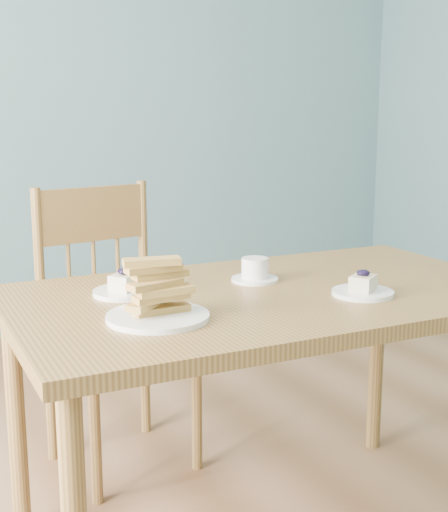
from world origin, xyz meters
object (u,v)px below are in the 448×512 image
object	(u,v)px
biscotti_plate	(157,299)
dining_chair	(114,325)
cheesecake_plate_far	(125,288)
dining_table	(270,317)
coffee_cup	(255,271)
cheesecake_plate_near	(363,289)

from	to	relation	value
biscotti_plate	dining_chair	bearing A→B (deg)	79.31
cheesecake_plate_far	biscotti_plate	xyz separation A→B (m)	(-0.01, -0.26, 0.03)
dining_table	coffee_cup	bearing A→B (deg)	82.61
cheesecake_plate_near	biscotti_plate	distance (m)	0.58
biscotti_plate	dining_table	bearing A→B (deg)	16.34
cheesecake_plate_far	coffee_cup	bearing A→B (deg)	-4.00
dining_table	dining_chair	distance (m)	0.74
dining_table	cheesecake_plate_near	bearing A→B (deg)	-36.39
dining_table	coffee_cup	xyz separation A→B (m)	(0.02, 0.12, 0.11)
dining_chair	cheesecake_plate_near	world-z (taller)	dining_chair
dining_table	cheesecake_plate_near	xyz separation A→B (m)	(0.20, -0.15, 0.09)
dining_table	coffee_cup	distance (m)	0.16
dining_table	dining_chair	xyz separation A→B (m)	(-0.23, 0.68, -0.18)
coffee_cup	biscotti_plate	world-z (taller)	biscotti_plate
dining_table	cheesecake_plate_near	world-z (taller)	cheesecake_plate_near
cheesecake_plate_near	biscotti_plate	xyz separation A→B (m)	(-0.58, 0.04, 0.03)
dining_chair	cheesecake_plate_near	distance (m)	0.98
cheesecake_plate_near	biscotti_plate	bearing A→B (deg)	175.89
coffee_cup	dining_table	bearing A→B (deg)	-116.10
dining_chair	coffee_cup	world-z (taller)	dining_chair
cheesecake_plate_near	cheesecake_plate_far	distance (m)	0.65
dining_table	cheesecake_plate_far	xyz separation A→B (m)	(-0.37, 0.15, 0.10)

